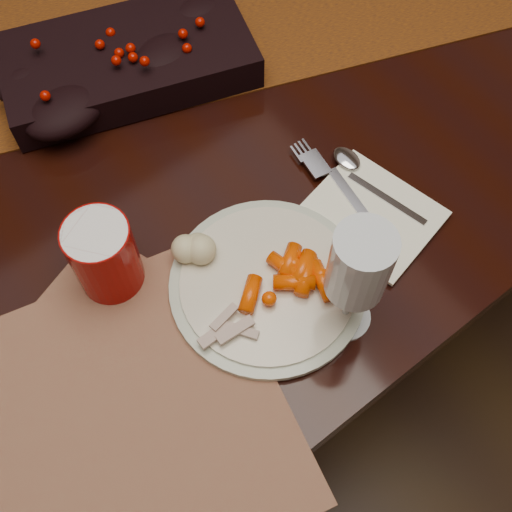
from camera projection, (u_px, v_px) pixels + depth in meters
floor at (187, 323)px, 1.57m from camera, size 5.00×5.00×0.00m
dining_table at (169, 249)px, 1.24m from camera, size 1.80×1.00×0.75m
table_runner at (112, 44)px, 0.98m from camera, size 1.55×0.81×0.00m
centerpiece at (127, 56)px, 0.91m from camera, size 0.39×0.28×0.07m
placemat_main at (90, 427)px, 0.70m from camera, size 0.49×0.42×0.00m
placemat_second at (62, 447)px, 0.69m from camera, size 0.55×0.45×0.00m
dinner_plate at (268, 284)px, 0.77m from camera, size 0.31×0.31×0.01m
baby_carrots at (294, 287)px, 0.75m from camera, size 0.12×0.10×0.02m
mashed_potatoes at (204, 246)px, 0.77m from camera, size 0.08×0.07×0.04m
turkey_shreds at (223, 326)px, 0.73m from camera, size 0.09×0.08×0.02m
napkin at (372, 214)px, 0.83m from camera, size 0.17×0.18×0.01m
fork at (348, 196)px, 0.83m from camera, size 0.05×0.18×0.00m
spoon at (374, 186)px, 0.84m from camera, size 0.06×0.15×0.00m
red_cup at (104, 256)px, 0.74m from camera, size 0.09×0.09×0.11m
wine_glass at (354, 284)px, 0.68m from camera, size 0.08×0.08×0.18m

